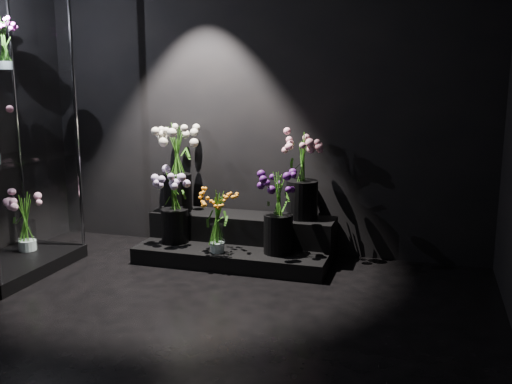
% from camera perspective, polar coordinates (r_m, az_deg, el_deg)
% --- Properties ---
extents(floor, '(4.00, 4.00, 0.00)m').
position_cam_1_polar(floor, '(3.49, -9.68, -14.69)').
color(floor, black).
rests_on(floor, ground).
extents(wall_back, '(4.00, 0.00, 4.00)m').
position_cam_1_polar(wall_back, '(5.01, 0.19, 9.94)').
color(wall_back, black).
rests_on(wall_back, floor).
extents(display_riser, '(1.61, 0.72, 0.36)m').
position_cam_1_polar(display_riser, '(4.92, -1.72, -4.89)').
color(display_riser, black).
rests_on(display_riser, floor).
extents(display_case, '(0.63, 1.05, 2.31)m').
position_cam_1_polar(display_case, '(4.77, -23.94, 5.98)').
color(display_case, black).
rests_on(display_case, floor).
extents(bouquet_orange_bells, '(0.33, 0.33, 0.51)m').
position_cam_1_polar(bouquet_orange_bells, '(4.59, -3.91, -2.86)').
color(bouquet_orange_bells, white).
rests_on(bouquet_orange_bells, display_riser).
extents(bouquet_lilac, '(0.36, 0.36, 0.61)m').
position_cam_1_polar(bouquet_lilac, '(4.89, -8.17, -0.99)').
color(bouquet_lilac, black).
rests_on(bouquet_lilac, display_riser).
extents(bouquet_purple, '(0.38, 0.38, 0.66)m').
position_cam_1_polar(bouquet_purple, '(4.54, 2.26, -1.73)').
color(bouquet_purple, black).
rests_on(bouquet_purple, display_riser).
extents(bouquet_cream_roses, '(0.51, 0.51, 0.77)m').
position_cam_1_polar(bouquet_cream_roses, '(5.08, -7.93, 3.20)').
color(bouquet_cream_roses, black).
rests_on(bouquet_cream_roses, display_riser).
extents(bouquet_pink_roses, '(0.37, 0.37, 0.72)m').
position_cam_1_polar(bouquet_pink_roses, '(4.76, 4.67, 1.99)').
color(bouquet_pink_roses, black).
rests_on(bouquet_pink_roses, display_riser).
extents(bouquet_case_magenta, '(0.24, 0.24, 0.41)m').
position_cam_1_polar(bouquet_case_magenta, '(4.88, -23.97, 13.64)').
color(bouquet_case_magenta, white).
rests_on(bouquet_case_magenta, display_case).
extents(bouquet_case_base_pink, '(0.40, 0.40, 0.49)m').
position_cam_1_polar(bouquet_case_base_pink, '(5.09, -22.05, -2.67)').
color(bouquet_case_base_pink, white).
rests_on(bouquet_case_base_pink, display_case).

